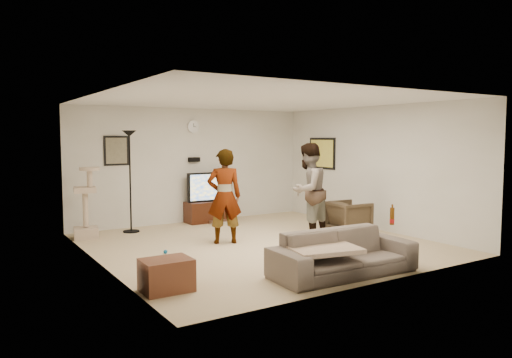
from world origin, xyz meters
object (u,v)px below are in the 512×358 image
side_table (166,275)px  person_right (308,191)px  tv_stand (210,211)px  tv (210,187)px  sofa (343,253)px  person_left (224,196)px  floor_lamp (130,182)px  cat_tree (85,203)px  beer_bottle (392,216)px  armchair (348,217)px

side_table → person_right: bearing=24.8°
tv_stand → tv: size_ratio=1.02×
tv_stand → sofa: sofa is taller
person_left → floor_lamp: bearing=-39.5°
tv → side_table: 4.95m
cat_tree → side_table: 3.77m
sofa → beer_bottle: 1.03m
tv_stand → person_right: person_right is taller
floor_lamp → person_left: 2.18m
tv → beer_bottle: bearing=-83.4°
sofa → cat_tree: bearing=121.2°
tv_stand → cat_tree: cat_tree is taller
person_left → person_right: (1.55, -0.40, 0.05)m
person_left → side_table: (-1.90, -2.00, -0.64)m
person_left → person_right: 1.60m
cat_tree → beer_bottle: (3.32, -4.36, 0.06)m
armchair → tv: bearing=35.2°
person_left → side_table: size_ratio=2.81×
sofa → side_table: 2.39m
cat_tree → side_table: bearing=-88.9°
tv_stand → side_table: size_ratio=1.85×
beer_bottle → person_left: bearing=117.2°
tv → armchair: 3.16m
person_right → armchair: bearing=152.0°
side_table → beer_bottle: bearing=-10.8°
tv → armchair: (1.64, -2.66, -0.46)m
floor_lamp → person_left: floor_lamp is taller
tv → beer_bottle: 4.76m
person_left → beer_bottle: person_left is taller
tv_stand → person_right: size_ratio=0.62×
cat_tree → person_right: 4.13m
tv → sofa: 4.77m
tv → armchair: size_ratio=1.53×
tv → person_right: size_ratio=0.61×
floor_lamp → tv_stand: bearing=6.9°
person_right → beer_bottle: size_ratio=7.06×
person_left → armchair: person_left is taller
tv_stand → tv: tv is taller
tv_stand → person_left: person_left is taller
sofa → beer_bottle: (0.94, 0.00, 0.42)m
tv → person_right: bearing=-73.3°
cat_tree → beer_bottle: bearing=-52.7°
tv_stand → side_table: (-2.69, -4.11, -0.03)m
beer_bottle → armchair: (1.09, 2.07, -0.40)m
tv → beer_bottle: tv is taller
sofa → armchair: armchair is taller
tv_stand → floor_lamp: 2.03m
sofa → beer_bottle: bearing=2.6°
tv_stand → floor_lamp: size_ratio=0.55×
cat_tree → person_right: (3.52, -2.14, 0.22)m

